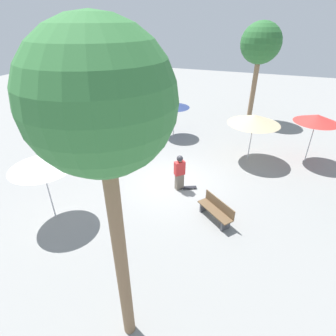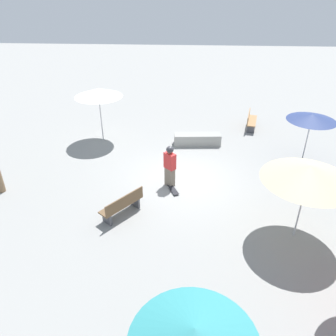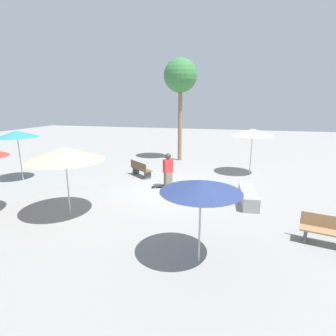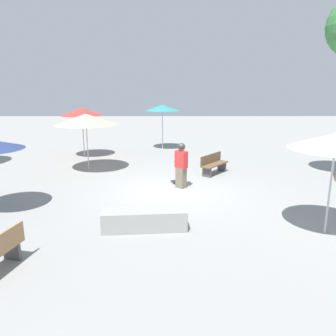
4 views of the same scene
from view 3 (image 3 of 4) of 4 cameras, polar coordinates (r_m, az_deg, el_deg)
ground_plane at (r=12.28m, az=1.49°, el=-4.87°), size 60.00×60.00×0.00m
skater_main at (r=12.45m, az=0.02°, el=-0.25°), size 0.49×0.49×1.68m
skateboard at (r=12.66m, az=-1.74°, el=-4.02°), size 0.81×0.52×0.07m
concrete_ledge at (r=11.21m, az=17.05°, el=-5.94°), size 0.78×2.25×0.54m
bench_near at (r=8.92m, az=31.95°, el=-11.68°), size 1.66×0.79×0.85m
bench_far at (r=14.51m, az=-6.00°, el=-0.23°), size 1.52×1.34×0.85m
shade_umbrella_navy at (r=6.33m, az=7.19°, el=-3.96°), size 2.01×2.01×2.18m
shade_umbrella_white at (r=15.31m, az=17.95°, el=7.40°), size 2.22×2.22×2.59m
shade_umbrella_teal at (r=15.39m, az=-30.04°, el=6.42°), size 2.03×2.03×2.61m
shade_umbrella_tan at (r=9.66m, az=-21.55°, el=2.90°), size 2.65×2.65×2.51m
palm_tree_left at (r=18.46m, az=2.72°, el=19.17°), size 2.23×2.23×6.87m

